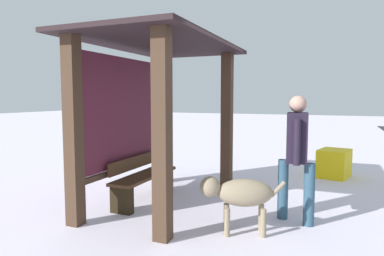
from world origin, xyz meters
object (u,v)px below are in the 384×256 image
(bus_shelter, at_px, (151,94))
(grit_bin, at_px, (334,163))
(bench_left_inside, at_px, (143,179))
(dog, at_px, (239,194))
(person_walking, at_px, (297,149))

(bus_shelter, relative_size, grit_bin, 4.42)
(bus_shelter, xyz_separation_m, bench_left_inside, (0.00, 0.16, -1.38))
(dog, bearing_deg, bench_left_inside, 67.53)
(bus_shelter, xyz_separation_m, person_walking, (-0.05, -2.21, -0.74))
(person_walking, height_order, grit_bin, person_walking)
(bench_left_inside, xyz_separation_m, person_walking, (-0.05, -2.37, 0.64))
(person_walking, bearing_deg, grit_bin, -8.57)
(bus_shelter, height_order, bench_left_inside, bus_shelter)
(grit_bin, bearing_deg, person_walking, 171.43)
(bus_shelter, bearing_deg, dog, -114.47)
(dog, height_order, grit_bin, dog)
(person_walking, bearing_deg, bench_left_inside, 88.86)
(bus_shelter, bearing_deg, grit_bin, -41.63)
(person_walking, xyz_separation_m, dog, (-0.69, 0.59, -0.49))
(dog, distance_m, grit_bin, 3.89)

